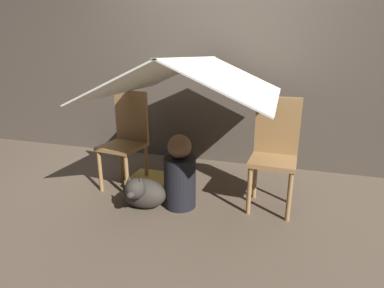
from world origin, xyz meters
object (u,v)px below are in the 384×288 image
object	(u,v)px
chair_left	(127,137)
dog	(143,192)
chair_right	(274,150)
person_front	(180,175)

from	to	relation	value
chair_left	dog	xyz separation A→B (m)	(0.34, -0.39, -0.35)
chair_left	dog	distance (m)	0.63
chair_left	chair_right	xyz separation A→B (m)	(1.37, 0.00, 0.00)
chair_right	dog	distance (m)	1.15
chair_left	chair_right	bearing A→B (deg)	8.31
chair_right	person_front	distance (m)	0.81
person_front	dog	world-z (taller)	person_front
person_front	dog	distance (m)	0.34
chair_left	chair_right	distance (m)	1.37
chair_right	dog	xyz separation A→B (m)	(-1.03, -0.39, -0.35)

